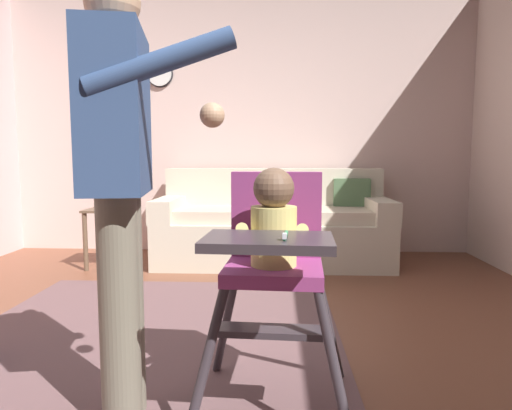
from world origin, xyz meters
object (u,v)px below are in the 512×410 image
at_px(couch, 274,226).
at_px(side_table, 112,224).
at_px(sippy_cup, 115,203).
at_px(wall_clock, 160,74).
at_px(high_chair, 274,245).
at_px(adult_standing, 120,178).

relative_size(couch, side_table, 4.04).
relative_size(sippy_cup, wall_clock, 0.37).
bearing_deg(couch, side_table, -79.99).
height_order(high_chair, sippy_cup, high_chair).
xyz_separation_m(couch, adult_standing, (-0.52, -2.57, 0.57)).
bearing_deg(wall_clock, adult_standing, -78.15).
distance_m(high_chair, adult_standing, 0.61).
height_order(side_table, wall_clock, wall_clock).
relative_size(side_table, wall_clock, 1.94).
height_order(couch, high_chair, high_chair).
bearing_deg(adult_standing, high_chair, -0.06).
bearing_deg(adult_standing, couch, 68.13).
bearing_deg(high_chair, wall_clock, -154.94).
bearing_deg(high_chair, side_table, -143.55).
distance_m(sippy_cup, wall_clock, 1.46).
xyz_separation_m(side_table, wall_clock, (0.27, 0.73, 1.43)).
bearing_deg(sippy_cup, couch, 10.28).
xyz_separation_m(high_chair, sippy_cup, (-1.42, 2.22, -0.08)).
bearing_deg(wall_clock, couch, -22.28).
distance_m(high_chair, sippy_cup, 2.64).
bearing_deg(adult_standing, side_table, 101.12).
bearing_deg(sippy_cup, side_table, -180.00).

